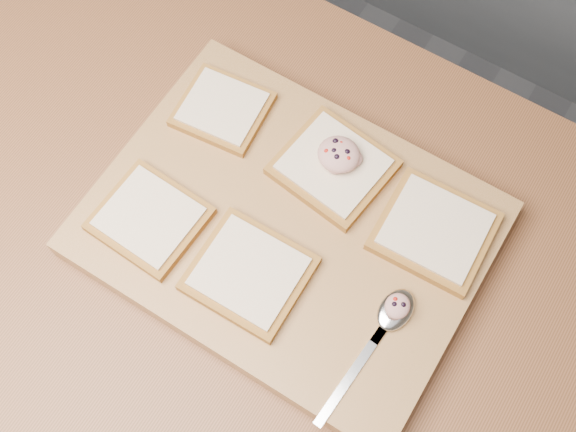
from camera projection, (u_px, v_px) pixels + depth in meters
name	position (u px, v px, depth m)	size (l,w,h in m)	color
ground	(260.00, 380.00, 1.74)	(4.00, 4.00, 0.00)	#515459
island_counter	(251.00, 334.00, 1.33)	(2.00, 0.80, 0.90)	slate
cutting_board	(288.00, 229.00, 0.91)	(0.47, 0.36, 0.04)	#A37645
bread_far_left	(223.00, 109.00, 0.94)	(0.12, 0.11, 0.02)	olive
bread_far_center	(333.00, 167.00, 0.91)	(0.15, 0.14, 0.02)	olive
bread_far_right	(434.00, 231.00, 0.87)	(0.14, 0.13, 0.02)	olive
bread_near_left	(150.00, 219.00, 0.88)	(0.13, 0.12, 0.02)	olive
bread_near_center	(249.00, 273.00, 0.85)	(0.13, 0.12, 0.02)	olive
tuna_salad_dollop	(339.00, 154.00, 0.89)	(0.05, 0.05, 0.03)	tan
spoon	(389.00, 319.00, 0.83)	(0.04, 0.19, 0.01)	silver
spoon_salad	(397.00, 306.00, 0.83)	(0.03, 0.03, 0.02)	tan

